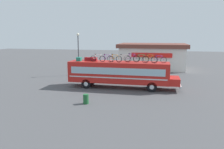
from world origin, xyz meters
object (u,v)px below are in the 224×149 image
Objects in this scene: rooftop_bicycle_3 at (115,59)px; traffic_cone at (87,96)px; rooftop_bicycle_1 at (98,58)px; street_lamp at (78,48)px; trash_bin at (86,99)px; luggage_bag_3 at (94,59)px; luggage_bag_1 at (79,59)px; rooftop_bicycle_2 at (107,59)px; rooftop_bicycle_7 at (150,59)px; rooftop_bicycle_5 at (132,58)px; bus at (120,72)px; rooftop_bicycle_4 at (124,59)px; rooftop_bicycle_6 at (141,59)px; rooftop_bicycle_8 at (159,60)px; luggage_bag_2 at (88,59)px.

rooftop_bicycle_3 is 5.73m from traffic_cone.
rooftop_bicycle_1 is 0.28× the size of street_lamp.
luggage_bag_3 is at bearing 100.72° from trash_bin.
street_lamp is (-2.72, 6.96, 0.79)m from luggage_bag_1.
street_lamp reaches higher than luggage_bag_3.
rooftop_bicycle_2 is at bearing -12.53° from luggage_bag_3.
rooftop_bicycle_7 reaches higher than rooftop_bicycle_3.
street_lamp is at bearing 143.29° from rooftop_bicycle_5.
rooftop_bicycle_5 is at bearing 164.83° from rooftop_bicycle_7.
luggage_bag_3 is 0.74m from rooftop_bicycle_1.
trash_bin is (-1.86, -6.38, -1.35)m from bus.
rooftop_bicycle_5 reaches higher than trash_bin.
luggage_bag_3 is 7.88m from street_lamp.
rooftop_bicycle_5 is (3.76, 0.43, 0.04)m from rooftop_bicycle_1.
rooftop_bicycle_4 is 0.97× the size of rooftop_bicycle_6.
rooftop_bicycle_8 is (1.91, -0.46, -0.02)m from rooftop_bicycle_6.
street_lamp reaches higher than rooftop_bicycle_4.
luggage_bag_2 is at bearing 106.79° from trash_bin.
traffic_cone is at bearing -114.79° from bus.
rooftop_bicycle_5 is at bearing -166.14° from rooftop_bicycle_6.
street_lamp is (-5.14, 11.56, 3.72)m from traffic_cone.
luggage_bag_2 is at bearing -179.76° from rooftop_bicycle_6.
luggage_bag_3 is 0.45× the size of rooftop_bicycle_8.
rooftop_bicycle_5 reaches higher than traffic_cone.
luggage_bag_3 is 2.60m from rooftop_bicycle_3.
rooftop_bicycle_8 is at bearing -29.97° from street_lamp.
luggage_bag_2 is 1.56m from rooftop_bicycle_1.
rooftop_bicycle_6 reaches higher than bus.
rooftop_bicycle_2 reaches higher than rooftop_bicycle_1.
rooftop_bicycle_8 is 1.97× the size of trash_bin.
rooftop_bicycle_2 is at bearing 79.87° from traffic_cone.
rooftop_bicycle_6 is at bearing 0.24° from luggage_bag_2.
rooftop_bicycle_7 reaches higher than luggage_bag_2.
street_lamp reaches higher than rooftop_bicycle_6.
traffic_cone is at bearing 106.48° from trash_bin.
rooftop_bicycle_2 is (2.44, -0.62, 0.17)m from luggage_bag_2.
bus is 7.14× the size of rooftop_bicycle_2.
bus is 7.34× the size of rooftop_bicycle_7.
rooftop_bicycle_8 is 9.21m from trash_bin.
luggage_bag_1 reaches higher than luggage_bag_2.
luggage_bag_1 is at bearing -175.53° from rooftop_bicycle_5.
rooftop_bicycle_3 is 1.98× the size of trash_bin.
rooftop_bicycle_8 reaches higher than luggage_bag_1.
rooftop_bicycle_4 is 7.23m from trash_bin.
rooftop_bicycle_7 reaches higher than rooftop_bicycle_4.
luggage_bag_1 is 1.04× the size of traffic_cone.
rooftop_bicycle_4 reaches higher than trash_bin.
luggage_bag_2 is 0.40× the size of rooftop_bicycle_5.
bus reaches higher than traffic_cone.
rooftop_bicycle_4 is at bearing 174.99° from rooftop_bicycle_7.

